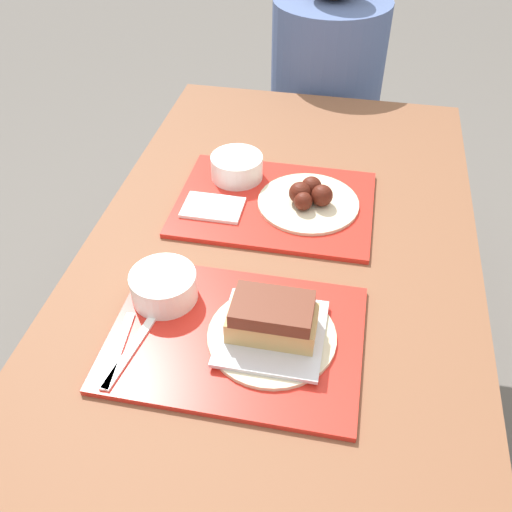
{
  "coord_description": "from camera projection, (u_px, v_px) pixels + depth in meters",
  "views": [
    {
      "loc": [
        0.13,
        -0.87,
        1.53
      ],
      "look_at": [
        -0.04,
        -0.03,
        0.77
      ],
      "focal_mm": 40.0,
      "sensor_mm": 36.0,
      "label": 1
    }
  ],
  "objects": [
    {
      "name": "bowl_coleslaw_near",
      "position": [
        164.0,
        285.0,
        1.08
      ],
      "size": [
        0.13,
        0.13,
        0.06
      ],
      "color": "white",
      "rests_on": "tray_near"
    },
    {
      "name": "picnic_table",
      "position": [
        275.0,
        295.0,
        1.25
      ],
      "size": [
        0.84,
        1.57,
        0.73
      ],
      "color": "brown",
      "rests_on": "ground_plane"
    },
    {
      "name": "bowl_coleslaw_far",
      "position": [
        237.0,
        166.0,
        1.38
      ],
      "size": [
        0.13,
        0.13,
        0.06
      ],
      "color": "white",
      "rests_on": "tray_far"
    },
    {
      "name": "tray_far",
      "position": [
        275.0,
        204.0,
        1.33
      ],
      "size": [
        0.45,
        0.33,
        0.01
      ],
      "color": "red",
      "rests_on": "picnic_table"
    },
    {
      "name": "napkin_far",
      "position": [
        213.0,
        207.0,
        1.3
      ],
      "size": [
        0.14,
        0.1,
        0.01
      ],
      "color": "white",
      "rests_on": "tray_far"
    },
    {
      "name": "brisket_sandwich_plate",
      "position": [
        272.0,
        325.0,
        1.0
      ],
      "size": [
        0.23,
        0.23,
        0.09
      ],
      "color": "beige",
      "rests_on": "tray_near"
    },
    {
      "name": "plastic_knife_near",
      "position": [
        130.0,
        351.0,
        0.99
      ],
      "size": [
        0.04,
        0.17,
        0.0
      ],
      "color": "white",
      "rests_on": "tray_near"
    },
    {
      "name": "picnic_bench_far",
      "position": [
        318.0,
        156.0,
        2.15
      ],
      "size": [
        0.8,
        0.28,
        0.45
      ],
      "color": "brown",
      "rests_on": "ground_plane"
    },
    {
      "name": "condiment_packet",
      "position": [
        243.0,
        304.0,
        1.08
      ],
      "size": [
        0.04,
        0.03,
        0.01
      ],
      "color": "#3F3F47",
      "rests_on": "tray_near"
    },
    {
      "name": "wings_plate_far",
      "position": [
        309.0,
        198.0,
        1.31
      ],
      "size": [
        0.23,
        0.23,
        0.06
      ],
      "color": "beige",
      "rests_on": "tray_far"
    },
    {
      "name": "tray_near",
      "position": [
        236.0,
        338.0,
        1.03
      ],
      "size": [
        0.45,
        0.33,
        0.01
      ],
      "color": "red",
      "rests_on": "picnic_table"
    },
    {
      "name": "ground_plane",
      "position": [
        270.0,
        446.0,
        1.67
      ],
      "size": [
        12.0,
        12.0,
        0.0
      ],
      "primitive_type": "plane",
      "color": "#605B56"
    },
    {
      "name": "plastic_fork_near",
      "position": [
        118.0,
        349.0,
        1.0
      ],
      "size": [
        0.03,
        0.17,
        0.0
      ],
      "color": "white",
      "rests_on": "tray_near"
    },
    {
      "name": "person_seated_across",
      "position": [
        327.0,
        68.0,
        1.93
      ],
      "size": [
        0.38,
        0.38,
        0.67
      ],
      "color": "#4C6093",
      "rests_on": "picnic_bench_far"
    }
  ]
}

